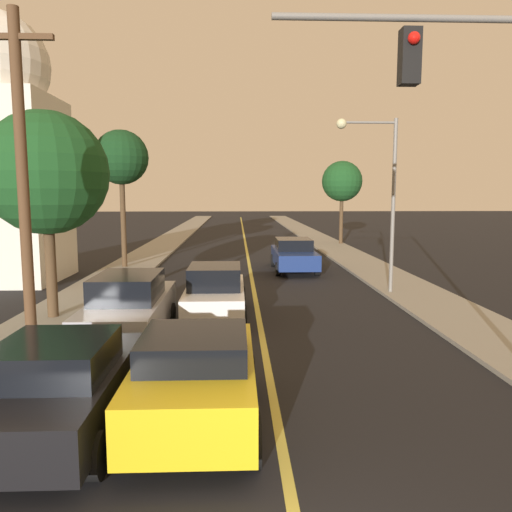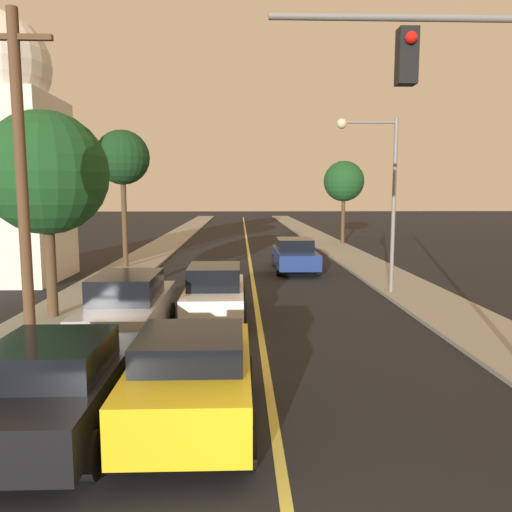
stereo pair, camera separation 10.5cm
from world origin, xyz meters
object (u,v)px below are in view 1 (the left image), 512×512
Objects in this scene: utility_pole_left at (23,180)px; tree_left_near at (46,174)px; car_far_oncoming at (294,255)px; car_near_lane_front at (196,377)px; car_outer_lane_front at (60,386)px; car_outer_lane_second at (130,308)px; tree_right_near at (342,182)px; streetlamp_right at (378,179)px; domed_building_left at (0,149)px; traffic_signal_mast at (503,137)px; car_near_lane_second at (215,291)px; tree_left_far at (121,158)px.

utility_pole_left is 1.26× the size of tree_left_near.
car_far_oncoming is 0.64× the size of utility_pole_left.
tree_left_near is (-4.70, 6.89, 3.40)m from car_near_lane_front.
car_outer_lane_front is 0.83× the size of car_outer_lane_second.
car_near_lane_front is 29.20m from tree_right_near.
domed_building_left is at bearing 166.39° from streetlamp_right.
tree_left_near is at bearing 48.36° from car_far_oncoming.
car_outer_lane_front is 0.64× the size of streetlamp_right.
traffic_signal_mast is at bearing -93.24° from streetlamp_right.
utility_pole_left is (-9.08, 2.52, -0.66)m from traffic_signal_mast.
tree_left_near is 0.54× the size of domed_building_left.
domed_building_left is (-9.07, 6.63, 4.71)m from car_near_lane_second.
car_outer_lane_front is at bearing -109.91° from tree_right_near.
tree_left_near reaches higher than tree_right_near.
car_outer_lane_front is 8.23m from traffic_signal_mast.
domed_building_left reaches higher than utility_pole_left.
tree_right_near is at bearing 58.50° from tree_left_near.
tree_left_far is at bearing 116.41° from car_near_lane_second.
tree_right_near is (10.14, 23.02, 3.67)m from car_outer_lane_second.
tree_right_near is (4.74, 11.84, 3.73)m from car_far_oncoming.
tree_right_near is (10.14, 28.00, 3.73)m from car_outer_lane_front.
car_near_lane_second is at bearing -111.42° from tree_right_near.
streetlamp_right is at bearing 35.08° from utility_pole_left.
car_outer_lane_second is 8.99m from traffic_signal_mast.
utility_pole_left is (-1.89, -1.34, 3.12)m from car_outer_lane_second.
tree_left_near is at bearing -162.34° from streetlamp_right.
tree_left_far is at bearing -139.89° from tree_right_near.
car_outer_lane_front is at bearing -174.62° from car_near_lane_front.
car_near_lane_front reaches higher than car_far_oncoming.
tree_left_near reaches higher than car_far_oncoming.
utility_pole_left reaches higher than car_near_lane_front.
utility_pole_left is 0.67× the size of domed_building_left.
car_outer_lane_second is 25.42m from tree_right_near.
car_outer_lane_front is 17.04m from car_far_oncoming.
car_far_oncoming reaches higher than car_outer_lane_front.
car_near_lane_front is 17.13m from domed_building_left.
tree_left_far is (-10.01, 15.96, 0.72)m from traffic_signal_mast.
car_near_lane_front is at bearing 5.38° from car_outer_lane_front.
car_near_lane_front is 0.59× the size of tree_left_far.
domed_building_left reaches higher than car_near_lane_front.
car_outer_lane_second is at bearing -76.90° from tree_left_far.
tree_left_far reaches higher than car_near_lane_second.
car_outer_lane_second is at bearing 151.82° from traffic_signal_mast.
traffic_signal_mast is at bearing -50.23° from car_near_lane_second.
car_near_lane_second is at bearing 43.20° from utility_pole_left.
domed_building_left is at bearing 116.50° from utility_pole_left.
car_near_lane_second is at bearing -63.59° from tree_left_far.
car_outer_lane_second is 0.82× the size of tree_right_near.
traffic_signal_mast is at bearing 10.23° from car_near_lane_front.
car_outer_lane_front is 0.60× the size of traffic_signal_mast.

